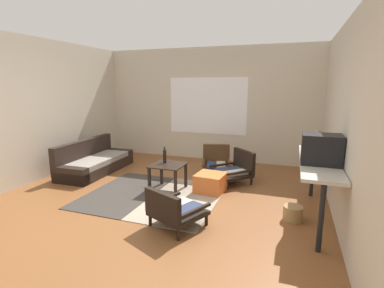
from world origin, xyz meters
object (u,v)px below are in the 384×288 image
Objects in this scene: armchair_by_window at (216,162)px; crt_television at (321,149)px; console_shelf at (318,165)px; wicker_basket at (293,213)px; armchair_striped_foreground at (174,209)px; glass_bottle at (165,156)px; coffee_table at (168,170)px; ottoman_orange at (210,183)px; clay_vase at (317,144)px; couch at (94,162)px; armchair_corner at (235,169)px.

crt_television is (1.82, -1.76, 0.79)m from armchair_by_window.
console_shelf is 0.74m from wicker_basket.
armchair_striped_foreground is 1.53m from glass_bottle.
glass_bottle is (-0.10, 0.09, 0.22)m from coffee_table.
console_shelf is at bearing -16.66° from ottoman_orange.
clay_vase is (1.64, -0.06, 0.81)m from ottoman_orange.
console_shelf is at bearing -9.18° from glass_bottle.
couch reaches higher than armchair_by_window.
coffee_table is 1.32m from armchair_corner.
glass_bottle is (-0.82, -0.09, 0.43)m from ottoman_orange.
console_shelf is (2.36, -0.31, 0.39)m from coffee_table.
clay_vase is at bearing 89.72° from crt_television.
armchair_striped_foreground is at bearing -158.01° from crt_television.
console_shelf is at bearing 27.58° from armchair_striped_foreground.
glass_bottle reaches higher than armchair_corner.
clay_vase reaches higher than armchair_by_window.
ottoman_orange is at bearing -80.28° from armchair_by_window.
armchair_corner is at bearing 33.44° from glass_bottle.
couch is 6.40× the size of glass_bottle.
glass_bottle is at bearing -146.56° from armchair_corner.
armchair_corner reaches higher than armchair_striped_foreground.
glass_bottle is at bearing -118.91° from armchair_by_window.
armchair_striped_foreground is at bearing -87.82° from armchair_by_window.
ottoman_orange is 1.00× the size of crt_television.
armchair_corner is at bearing -40.38° from armchair_by_window.
armchair_corner is (1.02, 0.83, -0.11)m from coffee_table.
crt_television reaches higher than wicker_basket.
ottoman_orange is at bearing -115.10° from armchair_corner.
console_shelf reaches higher than ottoman_orange.
wicker_basket is at bearing -51.08° from armchair_corner.
coffee_table is 0.79× the size of armchair_by_window.
console_shelf reaches higher than armchair_by_window.
console_shelf reaches higher than wicker_basket.
crt_television is 1.81× the size of wicker_basket.
console_shelf reaches higher than armchair_striped_foreground.
couch is 4.14m from wicker_basket.
armchair_striped_foreground is at bearing -62.45° from coffee_table.
crt_television is at bearing 21.99° from armchair_striped_foreground.
armchair_by_window is 0.89× the size of armchair_striped_foreground.
crt_television is at bearing -23.06° from ottoman_orange.
coffee_table is at bearing 167.11° from wicker_basket.
armchair_by_window is 2.71× the size of wicker_basket.
wicker_basket is (1.54, -1.72, -0.14)m from armchair_by_window.
armchair_by_window is 1.37m from glass_bottle.
couch is 3.23× the size of coffee_table.
ottoman_orange is 1.98m from crt_television.
console_shelf is (1.64, -0.49, 0.60)m from ottoman_orange.
armchair_by_window is (0.54, 1.25, -0.13)m from coffee_table.
clay_vase reaches higher than ottoman_orange.
glass_bottle is at bearing 138.08° from coffee_table.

